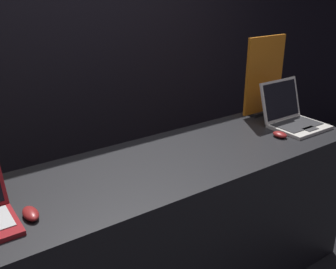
% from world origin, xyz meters
% --- Properties ---
extents(wall_back, '(8.00, 0.05, 2.80)m').
position_xyz_m(wall_back, '(0.00, 1.62, 1.40)').
color(wall_back, black).
rests_on(wall_back, ground_plane).
extents(display_counter, '(2.35, 0.70, 0.89)m').
position_xyz_m(display_counter, '(0.00, 0.35, 0.45)').
color(display_counter, black).
rests_on(display_counter, ground_plane).
extents(mouse_front, '(0.06, 0.12, 0.03)m').
position_xyz_m(mouse_front, '(-0.75, 0.24, 0.91)').
color(mouse_front, maroon).
rests_on(mouse_front, display_counter).
extents(laptop_back, '(0.34, 0.35, 0.28)m').
position_xyz_m(laptop_back, '(0.97, 0.33, 0.96)').
color(laptop_back, silver).
rests_on(laptop_back, display_counter).
extents(mouse_back, '(0.07, 0.09, 0.03)m').
position_xyz_m(mouse_back, '(0.75, 0.23, 0.91)').
color(mouse_back, maroon).
rests_on(mouse_back, display_counter).
extents(promo_stand_back, '(0.34, 0.07, 0.54)m').
position_xyz_m(promo_stand_back, '(0.97, 0.59, 1.16)').
color(promo_stand_back, black).
rests_on(promo_stand_back, display_counter).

